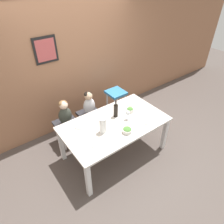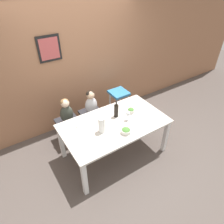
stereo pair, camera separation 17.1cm
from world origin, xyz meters
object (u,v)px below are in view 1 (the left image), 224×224
salad_bowl_large (127,130)px  person_child_center (89,103)px  chair_far_center (90,116)px  dinner_plate_front_right (146,121)px  wine_glass_near (128,113)px  dinner_plate_back_left (81,126)px  dinner_plate_back_right (131,103)px  person_child_left (65,112)px  chair_right_highchair (116,98)px  wine_bottle (116,110)px  chair_far_left (67,126)px  salad_bowl_small (130,110)px  paper_towel_roll (103,125)px  dinner_plate_front_left (95,142)px

salad_bowl_large → person_child_center: bearing=92.0°
chair_far_center → dinner_plate_front_right: 1.23m
wine_glass_near → dinner_plate_back_left: wine_glass_near is taller
dinner_plate_front_right → dinner_plate_back_right: bearing=76.2°
chair_far_center → person_child_left: 0.61m
chair_far_center → chair_right_highchair: chair_right_highchair is taller
person_child_center → wine_bottle: (0.15, -0.66, 0.14)m
chair_far_center → person_child_center: 0.32m
wine_glass_near → chair_far_left: bearing=132.6°
person_child_center → wine_glass_near: (0.26, -0.85, 0.13)m
salad_bowl_small → person_child_center: bearing=121.6°
chair_far_center → chair_far_left: bearing=180.0°
person_child_left → salad_bowl_small: person_child_left is taller
wine_bottle → dinner_plate_front_right: wine_bottle is taller
wine_glass_near → dinner_plate_back_right: bearing=42.4°
chair_right_highchair → wine_bottle: (-0.51, -0.65, 0.27)m
paper_towel_roll → dinner_plate_front_left: size_ratio=1.27×
dinner_plate_back_right → dinner_plate_front_right: same height
chair_right_highchair → wine_glass_near: wine_glass_near is taller
chair_far_center → person_child_center: bearing=90.0°
wine_bottle → dinner_plate_back_right: wine_bottle is taller
chair_right_highchair → dinner_plate_front_left: bearing=-139.7°
person_child_center → dinner_plate_front_left: (-0.50, -0.99, 0.02)m
chair_far_left → chair_right_highchair: 1.20m
dinner_plate_front_right → salad_bowl_large: bearing=-177.4°
dinner_plate_front_left → chair_right_highchair: bearing=40.3°
dinner_plate_back_left → salad_bowl_small: bearing=-11.9°
chair_right_highchair → person_child_left: 1.19m
chair_far_left → paper_towel_roll: 1.01m
chair_far_left → dinner_plate_back_right: (1.14, -0.51, 0.34)m
paper_towel_roll → chair_far_left: bearing=106.7°
wine_glass_near → dinner_plate_front_right: bearing=-45.7°
chair_right_highchair → dinner_plate_front_right: bearing=-99.3°
chair_far_left → salad_bowl_small: (0.95, -0.71, 0.38)m
salad_bowl_large → chair_right_highchair: bearing=60.3°
salad_bowl_small → dinner_plate_front_right: salad_bowl_small is taller
paper_towel_roll → wine_glass_near: (0.52, 0.01, -0.01)m
person_child_center → salad_bowl_large: size_ratio=3.19×
wine_glass_near → salad_bowl_small: bearing=38.5°
salad_bowl_large → wine_bottle: bearing=75.6°
paper_towel_roll → salad_bowl_large: bearing=-38.9°
dinner_plate_front_left → dinner_plate_front_right: same height
chair_far_left → paper_towel_roll: size_ratio=1.80×
chair_far_center → dinner_plate_back_right: size_ratio=2.29×
person_child_center → dinner_plate_back_left: bearing=-132.5°
wine_bottle → wine_glass_near: (0.11, -0.19, -0.00)m
wine_bottle → salad_bowl_small: size_ratio=2.54×
person_child_center → dinner_plate_back_right: 0.81m
chair_far_center → chair_right_highchair: size_ratio=0.64×
chair_far_center → wine_glass_near: wine_glass_near is taller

